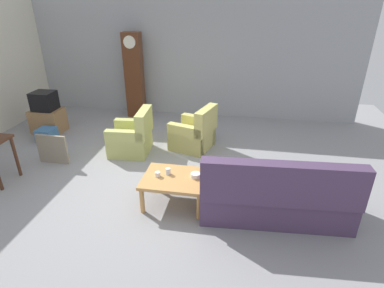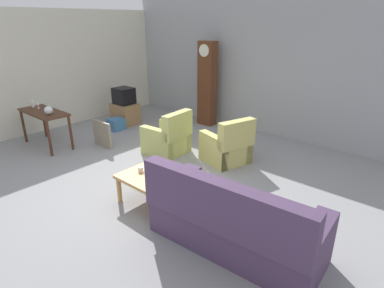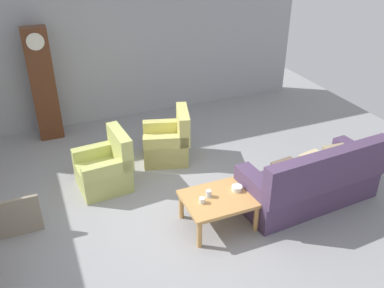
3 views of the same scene
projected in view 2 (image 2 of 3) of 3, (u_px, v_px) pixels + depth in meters
name	position (u px, v px, depth m)	size (l,w,h in m)	color
ground_plane	(156.00, 182.00, 5.53)	(10.40, 10.40, 0.00)	gray
garage_door_wall	(266.00, 66.00, 7.47)	(8.40, 0.16, 3.20)	#9EA0A5
pegboard_wall_left	(50.00, 71.00, 7.86)	(0.12, 6.40, 2.88)	silver
couch_floral	(233.00, 223.00, 3.81)	(2.15, 1.01, 1.04)	#4C3856
armchair_olive_near	(168.00, 139.00, 6.62)	(0.85, 0.82, 0.92)	#B7BC66
armchair_olive_far	(227.00, 148.00, 6.19)	(0.97, 0.95, 0.92)	#C8C168
coffee_table_wood	(153.00, 180.00, 4.76)	(0.96, 0.76, 0.46)	tan
console_table_dark	(44.00, 116.00, 6.87)	(1.30, 0.56, 0.79)	#472819
grandfather_clock	(207.00, 84.00, 8.19)	(0.44, 0.30, 2.14)	#562D19
tv_stand_cabinet	(125.00, 113.00, 8.54)	(0.68, 0.52, 0.55)	#997047
tv_crt	(124.00, 96.00, 8.36)	(0.48, 0.44, 0.42)	black
framed_picture_leaning	(102.00, 134.00, 6.97)	(0.60, 0.05, 0.58)	gray
storage_box_blue	(116.00, 124.00, 8.09)	(0.36, 0.37, 0.29)	teal
glass_dome_cloche	(49.00, 110.00, 6.57)	(0.18, 0.18, 0.18)	silver
cup_white_porcelain	(141.00, 169.00, 4.87)	(0.08, 0.08, 0.08)	white
cup_blue_rimmed	(151.00, 169.00, 4.84)	(0.08, 0.08, 0.10)	silver
bowl_white_stacked	(170.00, 179.00, 4.57)	(0.15, 0.15, 0.07)	white
wine_glass_tall	(32.00, 101.00, 7.10)	(0.07, 0.07, 0.21)	silver
wine_glass_mid	(38.00, 104.00, 6.99)	(0.06, 0.06, 0.16)	silver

